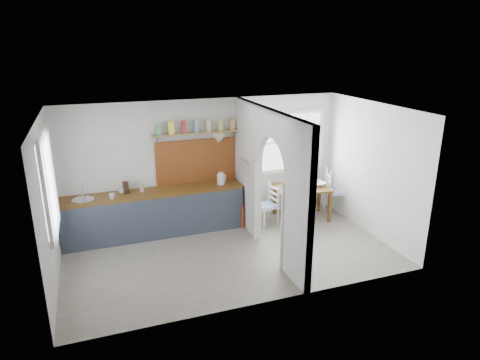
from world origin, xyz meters
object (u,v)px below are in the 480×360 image
object	(u,v)px
chair_left	(267,205)
chair_right	(337,191)
dining_table	(302,202)
vase	(302,180)
kettle	(221,178)

from	to	relation	value
chair_left	chair_right	bearing A→B (deg)	82.24
dining_table	vase	bearing A→B (deg)	75.29
chair_left	kettle	bearing A→B (deg)	-117.07
chair_left	vase	distance (m)	1.03
chair_left	chair_right	world-z (taller)	chair_right
dining_table	chair_left	size ratio (longest dim) A/B	1.37
chair_right	vase	xyz separation A→B (m)	(-0.81, 0.16, 0.30)
dining_table	chair_right	world-z (taller)	chair_right
vase	chair_left	bearing A→B (deg)	-165.32
chair_right	dining_table	bearing A→B (deg)	111.91
chair_left	vase	xyz separation A→B (m)	(0.92, 0.24, 0.38)
chair_right	kettle	bearing A→B (deg)	104.75
dining_table	kettle	size ratio (longest dim) A/B	4.55
dining_table	chair_left	distance (m)	0.83
dining_table	kettle	world-z (taller)	kettle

